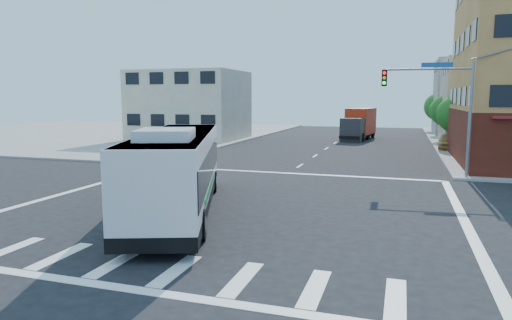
% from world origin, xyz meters
% --- Properties ---
extents(ground, '(120.00, 120.00, 0.00)m').
position_xyz_m(ground, '(0.00, 0.00, 0.00)').
color(ground, black).
rests_on(ground, ground).
extents(sidewalk_nw, '(50.00, 50.00, 0.15)m').
position_xyz_m(sidewalk_nw, '(-35.00, 35.00, 0.07)').
color(sidewalk_nw, gray).
rests_on(sidewalk_nw, ground).
extents(building_east_near, '(12.06, 10.06, 9.00)m').
position_xyz_m(building_east_near, '(16.98, 33.98, 4.51)').
color(building_east_near, '#C1AB93').
rests_on(building_east_near, ground).
extents(building_east_far, '(12.06, 10.06, 10.00)m').
position_xyz_m(building_east_far, '(16.98, 47.98, 5.01)').
color(building_east_far, '#ACACA6').
rests_on(building_east_far, ground).
extents(building_west, '(12.06, 10.06, 8.00)m').
position_xyz_m(building_west, '(-17.02, 29.98, 4.01)').
color(building_west, beige).
rests_on(building_west, ground).
extents(signal_mast_ne, '(7.91, 1.13, 8.07)m').
position_xyz_m(signal_mast_ne, '(9.08, 10.62, 4.98)').
color(signal_mast_ne, slate).
rests_on(signal_mast_ne, ground).
extents(street_tree_a, '(3.60, 3.60, 5.53)m').
position_xyz_m(street_tree_a, '(11.90, 27.92, 3.59)').
color(street_tree_a, '#382614').
rests_on(street_tree_a, ground).
extents(street_tree_b, '(3.80, 3.80, 5.79)m').
position_xyz_m(street_tree_b, '(11.90, 35.92, 3.75)').
color(street_tree_b, '#382614').
rests_on(street_tree_b, ground).
extents(street_tree_c, '(3.40, 3.40, 5.29)m').
position_xyz_m(street_tree_c, '(11.90, 43.92, 3.46)').
color(street_tree_c, '#382614').
rests_on(street_tree_c, ground).
extents(street_tree_d, '(4.00, 4.00, 6.03)m').
position_xyz_m(street_tree_d, '(11.90, 51.92, 3.88)').
color(street_tree_d, '#382614').
rests_on(street_tree_d, ground).
extents(transit_bus, '(6.98, 12.97, 3.79)m').
position_xyz_m(transit_bus, '(-2.08, -1.84, 1.86)').
color(transit_bus, black).
rests_on(transit_bus, ground).
extents(box_truck, '(3.55, 8.43, 3.68)m').
position_xyz_m(box_truck, '(2.04, 35.90, 1.78)').
color(box_truck, '#25252A').
rests_on(box_truck, ground).
extents(parked_car, '(2.17, 4.74, 1.58)m').
position_xyz_m(parked_car, '(11.16, 27.00, 0.79)').
color(parked_car, '#B88743').
rests_on(parked_car, ground).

